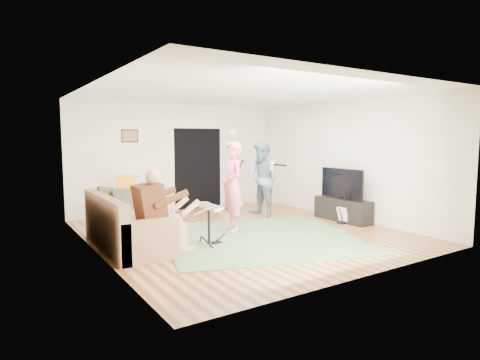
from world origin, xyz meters
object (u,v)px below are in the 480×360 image
object	(u,v)px
guitarist	(262,179)
dining_chair	(127,206)
singer	(233,186)
television	(342,183)
guitar_spare	(343,214)
torchiere_lamp	(232,155)
sofa	(123,230)
drum_kit	(209,227)
tv_cabinet	(343,210)

from	to	relation	value
guitarist	dining_chair	xyz separation A→B (m)	(-2.96, 0.92, -0.51)
singer	television	world-z (taller)	singer
guitar_spare	torchiere_lamp	bearing A→B (deg)	110.49
singer	guitar_spare	world-z (taller)	singer
sofa	drum_kit	world-z (taller)	sofa
sofa	singer	world-z (taller)	singer
television	tv_cabinet	bearing A→B (deg)	-0.00
singer	guitarist	xyz separation A→B (m)	(1.39, 0.90, -0.01)
guitarist	television	xyz separation A→B (m)	(1.13, -1.43, -0.03)
sofa	drum_kit	xyz separation A→B (m)	(1.30, -0.65, 0.02)
sofa	drum_kit	size ratio (longest dim) A/B	3.08
singer	guitarist	bearing A→B (deg)	132.50
torchiere_lamp	sofa	bearing A→B (deg)	-148.26
tv_cabinet	guitarist	bearing A→B (deg)	129.64
sofa	guitarist	size ratio (longest dim) A/B	1.27
guitar_spare	dining_chair	distance (m)	4.69
drum_kit	guitar_spare	bearing A→B (deg)	-0.29
drum_kit	singer	distance (m)	1.31
singer	guitarist	world-z (taller)	singer
drum_kit	dining_chair	distance (m)	2.63
tv_cabinet	torchiere_lamp	bearing A→B (deg)	115.98
sofa	dining_chair	distance (m)	2.01
guitarist	dining_chair	size ratio (longest dim) A/B	1.69
guitarist	guitar_spare	xyz separation A→B (m)	(0.96, -1.64, -0.68)
sofa	guitarist	xyz separation A→B (m)	(3.62, 0.97, 0.58)
sofa	television	distance (m)	4.80
television	dining_chair	bearing A→B (deg)	150.13
drum_kit	torchiere_lamp	bearing A→B (deg)	51.88
sofa	tv_cabinet	size ratio (longest dim) A/B	1.60
guitar_spare	television	bearing A→B (deg)	51.16
singer	torchiere_lamp	world-z (taller)	torchiere_lamp
guitarist	torchiere_lamp	distance (m)	1.31
singer	dining_chair	distance (m)	2.46
sofa	guitarist	world-z (taller)	guitarist
drum_kit	guitarist	bearing A→B (deg)	35.06
sofa	guitar_spare	size ratio (longest dim) A/B	3.11
guitarist	tv_cabinet	distance (m)	1.96
torchiere_lamp	television	world-z (taller)	torchiere_lamp
drum_kit	torchiere_lamp	xyz separation A→B (m)	(2.22, 2.83, 1.08)
drum_kit	dining_chair	size ratio (longest dim) A/B	0.70
guitarist	dining_chair	bearing A→B (deg)	-113.32
sofa	singer	bearing A→B (deg)	1.96
guitar_spare	tv_cabinet	size ratio (longest dim) A/B	0.51
guitarist	tv_cabinet	size ratio (longest dim) A/B	1.26
tv_cabinet	television	xyz separation A→B (m)	(-0.05, 0.00, 0.60)
guitar_spare	tv_cabinet	distance (m)	0.31
guitar_spare	tv_cabinet	world-z (taller)	guitar_spare
torchiere_lamp	tv_cabinet	world-z (taller)	torchiere_lamp
singer	guitarist	size ratio (longest dim) A/B	1.01
drum_kit	television	bearing A→B (deg)	3.23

